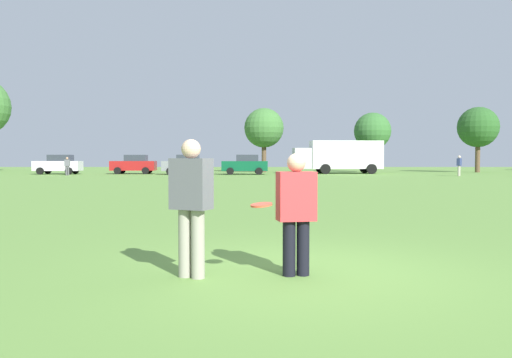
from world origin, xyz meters
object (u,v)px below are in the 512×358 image
(parked_car_center, at_px, (188,164))
(bystander_far_jogger, at_px, (69,165))
(player_defender, at_px, (298,208))
(bystander_field_marshal, at_px, (461,164))
(parked_car_mid_right, at_px, (247,164))
(player_thrower, at_px, (193,200))
(traffic_cone, at_px, (300,206))
(box_truck, at_px, (341,156))
(parked_car_near_left, at_px, (60,164))
(frisbee, at_px, (263,205))
(parked_car_mid_left, at_px, (136,164))

(parked_car_center, xyz_separation_m, bystander_far_jogger, (-9.99, -2.66, -0.03))
(player_defender, xyz_separation_m, bystander_field_marshal, (16.57, 37.07, 0.11))
(player_defender, relative_size, parked_car_mid_right, 0.36)
(player_thrower, bearing_deg, traffic_cone, 75.20)
(player_defender, relative_size, box_truck, 0.18)
(bystander_field_marshal, bearing_deg, bystander_far_jogger, 177.28)
(box_truck, relative_size, bystander_field_marshal, 4.98)
(player_thrower, xyz_separation_m, parked_car_near_left, (-17.68, 42.13, -0.05))
(traffic_cone, xyz_separation_m, box_truck, (6.96, 36.72, 1.52))
(bystander_field_marshal, bearing_deg, parked_car_center, 169.75)
(traffic_cone, xyz_separation_m, parked_car_mid_right, (-2.16, 34.08, 0.69))
(parked_car_near_left, bearing_deg, player_defender, -65.68)
(parked_car_near_left, height_order, bystander_far_jogger, parked_car_near_left)
(bystander_far_jogger, xyz_separation_m, bystander_field_marshal, (33.53, -1.59, 0.08))
(player_defender, distance_m, traffic_cone, 7.32)
(frisbee, bearing_deg, bystander_field_marshal, 65.47)
(traffic_cone, xyz_separation_m, parked_car_center, (-7.60, 34.06, 0.69))
(parked_car_center, distance_m, bystander_field_marshal, 23.92)
(frisbee, distance_m, parked_car_mid_left, 44.86)
(player_defender, height_order, bystander_far_jogger, bystander_far_jogger)
(parked_car_near_left, distance_m, parked_car_mid_right, 17.48)
(parked_car_center, distance_m, parked_car_mid_right, 5.44)
(parked_car_near_left, distance_m, bystander_far_jogger, 3.93)
(traffic_cone, bearing_deg, parked_car_mid_right, 93.62)
(traffic_cone, bearing_deg, parked_car_mid_left, 109.67)
(parked_car_mid_left, bearing_deg, parked_car_center, -18.69)
(parked_car_near_left, relative_size, parked_car_mid_left, 1.00)
(frisbee, bearing_deg, parked_car_mid_left, 105.16)
(traffic_cone, bearing_deg, parked_car_near_left, 119.45)
(bystander_field_marshal, bearing_deg, box_truck, 142.41)
(parked_car_center, height_order, bystander_field_marshal, parked_car_center)
(parked_car_mid_left, bearing_deg, traffic_cone, -70.33)
(player_thrower, xyz_separation_m, bystander_field_marshal, (17.88, 37.18, 0.00))
(traffic_cone, xyz_separation_m, parked_car_near_left, (-19.63, 34.77, 0.69))
(parked_car_near_left, height_order, parked_car_mid_right, same)
(parked_car_center, bearing_deg, traffic_cone, -77.43)
(parked_car_mid_right, height_order, bystander_far_jogger, parked_car_mid_right)
(frisbee, height_order, box_truck, box_truck)
(player_thrower, xyz_separation_m, parked_car_center, (-5.65, 41.43, -0.05))
(parked_car_mid_left, distance_m, bystander_field_marshal, 29.36)
(parked_car_near_left, distance_m, box_truck, 26.67)
(bystander_far_jogger, bearing_deg, traffic_cone, -60.74)
(parked_car_mid_left, height_order, bystander_field_marshal, parked_car_mid_left)
(frisbee, xyz_separation_m, bystander_field_marshal, (17.01, 37.28, 0.05))
(player_defender, distance_m, box_truck, 44.64)
(player_defender, distance_m, parked_car_mid_left, 44.77)
(traffic_cone, bearing_deg, player_thrower, -104.80)
(player_defender, relative_size, traffic_cone, 3.23)
(box_truck, bearing_deg, parked_car_center, -169.67)
(parked_car_mid_left, bearing_deg, parked_car_mid_right, -9.31)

